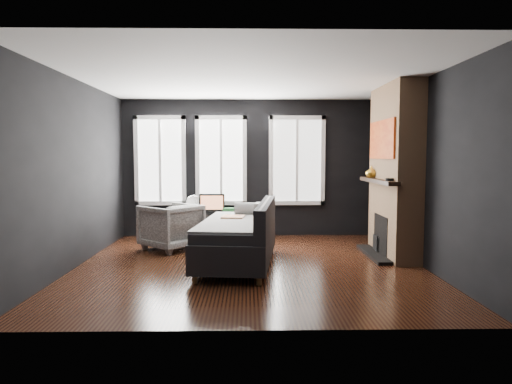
{
  "coord_description": "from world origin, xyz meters",
  "views": [
    {
      "loc": [
        -0.02,
        -6.56,
        1.6
      ],
      "look_at": [
        0.1,
        0.3,
        1.05
      ],
      "focal_mm": 32.0,
      "sensor_mm": 36.0,
      "label": 1
    }
  ],
  "objects_px": {
    "armchair": "(171,224)",
    "media_console": "(221,226)",
    "monitor": "(212,202)",
    "sofa": "(237,233)",
    "book": "(249,207)",
    "mug": "(240,211)",
    "mantel_vase": "(371,172)"
  },
  "relations": [
    {
      "from": "armchair",
      "to": "media_console",
      "type": "bearing_deg",
      "value": -179.34
    },
    {
      "from": "armchair",
      "to": "media_console",
      "type": "relative_size",
      "value": 0.61
    },
    {
      "from": "armchair",
      "to": "monitor",
      "type": "xyz_separation_m",
      "value": [
        0.63,
        0.94,
        0.28
      ]
    },
    {
      "from": "sofa",
      "to": "book",
      "type": "height_order",
      "value": "sofa"
    },
    {
      "from": "sofa",
      "to": "mug",
      "type": "relative_size",
      "value": 18.48
    },
    {
      "from": "mantel_vase",
      "to": "monitor",
      "type": "bearing_deg",
      "value": 159.16
    },
    {
      "from": "monitor",
      "to": "mantel_vase",
      "type": "bearing_deg",
      "value": -21.64
    },
    {
      "from": "armchair",
      "to": "mug",
      "type": "relative_size",
      "value": 7.25
    },
    {
      "from": "mug",
      "to": "armchair",
      "type": "bearing_deg",
      "value": -142.15
    },
    {
      "from": "media_console",
      "to": "book",
      "type": "relative_size",
      "value": 5.66
    },
    {
      "from": "media_console",
      "to": "book",
      "type": "bearing_deg",
      "value": 0.98
    },
    {
      "from": "media_console",
      "to": "sofa",
      "type": "bearing_deg",
      "value": -85.51
    },
    {
      "from": "sofa",
      "to": "monitor",
      "type": "height_order",
      "value": "sofa"
    },
    {
      "from": "sofa",
      "to": "armchair",
      "type": "relative_size",
      "value": 2.55
    },
    {
      "from": "media_console",
      "to": "mantel_vase",
      "type": "bearing_deg",
      "value": -27.24
    },
    {
      "from": "armchair",
      "to": "monitor",
      "type": "bearing_deg",
      "value": -172.6
    },
    {
      "from": "mantel_vase",
      "to": "sofa",
      "type": "bearing_deg",
      "value": -154.78
    },
    {
      "from": "armchair",
      "to": "monitor",
      "type": "distance_m",
      "value": 1.16
    },
    {
      "from": "mantel_vase",
      "to": "armchair",
      "type": "bearing_deg",
      "value": 178.07
    },
    {
      "from": "media_console",
      "to": "mug",
      "type": "relative_size",
      "value": 11.91
    },
    {
      "from": "book",
      "to": "mantel_vase",
      "type": "xyz_separation_m",
      "value": [
        2.04,
        -1.11,
        0.71
      ]
    },
    {
      "from": "media_console",
      "to": "monitor",
      "type": "xyz_separation_m",
      "value": [
        -0.17,
        0.0,
        0.46
      ]
    },
    {
      "from": "sofa",
      "to": "armchair",
      "type": "height_order",
      "value": "sofa"
    },
    {
      "from": "sofa",
      "to": "book",
      "type": "relative_size",
      "value": 8.78
    },
    {
      "from": "media_console",
      "to": "mantel_vase",
      "type": "xyz_separation_m",
      "value": [
        2.58,
        -1.05,
        1.08
      ]
    },
    {
      "from": "armchair",
      "to": "mug",
      "type": "height_order",
      "value": "armchair"
    },
    {
      "from": "book",
      "to": "mantel_vase",
      "type": "relative_size",
      "value": 1.27
    },
    {
      "from": "sofa",
      "to": "mantel_vase",
      "type": "bearing_deg",
      "value": 31.66
    },
    {
      "from": "sofa",
      "to": "book",
      "type": "distance_m",
      "value": 2.17
    },
    {
      "from": "armchair",
      "to": "monitor",
      "type": "height_order",
      "value": "monitor"
    },
    {
      "from": "monitor",
      "to": "mantel_vase",
      "type": "relative_size",
      "value": 2.5
    },
    {
      "from": "monitor",
      "to": "book",
      "type": "xyz_separation_m",
      "value": [
        0.71,
        0.06,
        -0.1
      ]
    }
  ]
}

